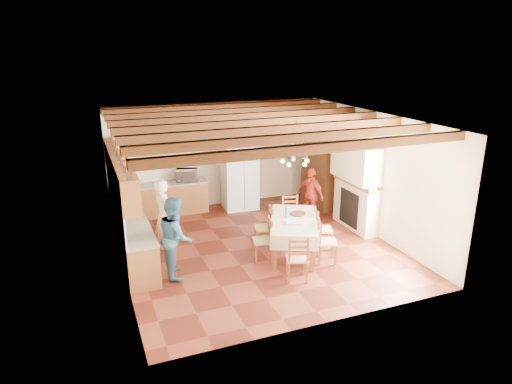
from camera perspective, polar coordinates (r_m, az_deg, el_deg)
floor at (r=10.71m, az=0.09°, el=-6.95°), size 6.00×6.50×0.02m
ceiling at (r=9.83m, az=0.10°, el=9.23°), size 6.00×6.50×0.02m
wall_back at (r=13.15m, az=-5.15°, el=4.70°), size 6.00×0.02×3.00m
wall_front at (r=7.43m, az=9.43°, el=-6.15°), size 6.00×0.02×3.00m
wall_left at (r=9.54m, az=-16.98°, el=-1.20°), size 0.02×6.50×3.00m
wall_right at (r=11.58m, az=14.10°, el=2.38°), size 0.02×6.50×3.00m
ceiling_beams at (r=9.85m, az=0.10°, el=8.65°), size 6.00×6.30×0.16m
lower_cabinets_left at (r=10.91m, az=-15.36°, el=-4.63°), size 0.60×4.30×0.86m
lower_cabinets_back at (r=12.82m, az=-11.27°, el=-0.92°), size 2.30×0.60×0.86m
countertop_left at (r=10.75m, az=-15.55°, el=-2.41°), size 0.62×4.30×0.04m
countertop_back at (r=12.68m, az=-11.40°, el=1.01°), size 2.34×0.62×0.04m
backsplash_left at (r=10.63m, az=-17.22°, el=-0.97°), size 0.03×4.30×0.60m
backsplash_back at (r=12.87m, az=-11.72°, el=2.71°), size 2.30×0.03×0.60m
upper_cabinets at (r=10.46m, az=-16.67°, el=2.50°), size 0.35×4.20×0.70m
fireplace at (r=11.60m, az=12.33°, el=2.03°), size 0.56×1.60×2.80m
wall_picture at (r=13.55m, az=1.18°, el=6.68°), size 0.34×0.03×0.42m
refrigerator at (r=12.96m, az=-2.07°, el=2.00°), size 0.98×0.82×1.88m
hutch at (r=13.16m, az=8.05°, el=2.99°), size 0.65×1.30×2.28m
dining_table at (r=10.14m, az=4.72°, el=-3.85°), size 1.67×2.13×0.83m
chandelier at (r=9.68m, az=4.94°, el=4.45°), size 0.47×0.47×0.03m
chair_left_near at (r=9.92m, az=0.82°, el=-5.96°), size 0.48×0.49×0.96m
chair_left_far at (r=10.58m, az=0.97°, el=-4.38°), size 0.48×0.50×0.96m
chair_right_near at (r=9.97m, az=8.85°, el=-6.07°), size 0.52×0.54×0.96m
chair_right_far at (r=10.60m, az=8.38°, el=-4.54°), size 0.51×0.53×0.96m
chair_end_near at (r=9.17m, az=5.17°, el=-8.14°), size 0.53×0.52×0.96m
chair_end_far at (r=11.32m, az=4.40°, el=-2.91°), size 0.50×0.49×0.96m
person_man at (r=10.37m, az=-11.42°, el=-3.00°), size 0.52×0.69×1.71m
person_woman_blue at (r=9.32m, az=-10.02°, el=-5.53°), size 0.71×0.87×1.66m
person_woman_red at (r=12.10m, az=6.81°, el=-0.34°), size 0.61×0.92×1.45m
microwave at (r=12.75m, az=-8.66°, el=2.10°), size 0.68×0.55×0.33m
fridge_vase at (r=12.74m, az=-1.63°, el=6.71°), size 0.33×0.33×0.27m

